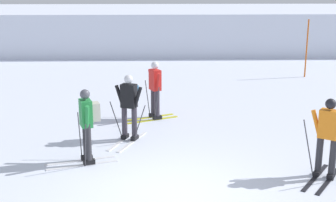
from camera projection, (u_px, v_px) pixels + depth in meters
The scene contains 7 objects.
ground_plane at pixel (174, 197), 9.10m from camera, with size 120.00×120.00×0.00m, color silver.
far_snow_ridge at pixel (160, 28), 27.41m from camera, with size 80.00×8.12×2.20m, color silver.
skier_green at pixel (87, 122), 10.52m from camera, with size 1.63×0.96×1.71m.
skier_orange at pixel (328, 136), 9.75m from camera, with size 1.23×1.52×1.71m.
skier_red at pixel (155, 88), 13.80m from camera, with size 1.61×1.00×1.71m.
skier_black at pixel (129, 104), 12.01m from camera, with size 0.97×1.62×1.71m.
trail_marker_pole at pixel (307, 49), 19.36m from camera, with size 0.06×0.06×2.37m, color #C65614.
Camera 1 is at (-0.35, -8.30, 4.15)m, focal length 50.67 mm.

